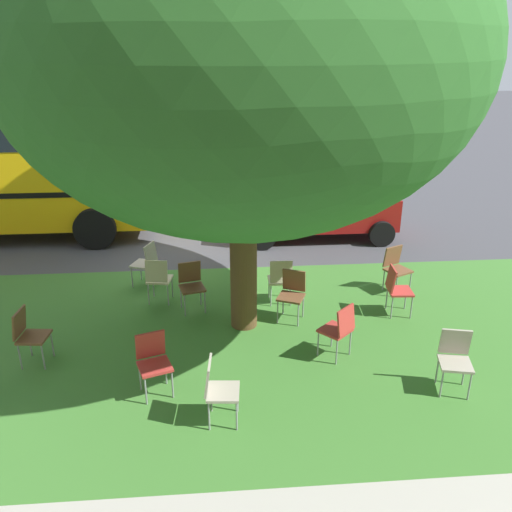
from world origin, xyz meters
TOP-DOWN VIEW (x-y plane):
  - ground at (0.00, 0.00)m, footprint 80.00×80.00m
  - grass_verge at (0.00, 3.20)m, footprint 48.00×6.00m
  - street_tree at (-1.39, 2.62)m, footprint 6.79×6.79m
  - chair_0 at (-2.75, 3.73)m, footprint 0.59×0.59m
  - chair_1 at (-4.35, 1.51)m, footprint 0.55×0.56m
  - chair_2 at (0.11, 1.69)m, footprint 0.48×0.48m
  - chair_3 at (-0.06, 4.35)m, footprint 0.53×0.53m
  - chair_4 at (-0.91, 5.04)m, footprint 0.45×0.45m
  - chair_5 at (-4.14, 4.62)m, footprint 0.50×0.50m
  - chair_6 at (-4.05, 2.44)m, footprint 0.45×0.44m
  - chair_7 at (0.41, 0.90)m, footprint 0.54×0.54m
  - chair_8 at (-2.09, 1.89)m, footprint 0.42×0.43m
  - chair_9 at (1.84, 3.51)m, footprint 0.46×0.46m
  - chair_10 at (-0.49, 1.96)m, footprint 0.51×0.51m
  - chair_11 at (-2.22, 2.46)m, footprint 0.54×0.55m
  - parked_car at (-3.45, -1.70)m, footprint 3.70×1.92m

SIDE VIEW (x-z plane):
  - ground at x=0.00m, z-range 0.00..0.00m
  - grass_verge at x=0.00m, z-range 0.00..0.01m
  - chair_0 at x=-2.75m, z-range 0.08..0.96m
  - chair_1 at x=-4.35m, z-range 0.08..0.96m
  - chair_2 at x=0.11m, z-range 0.08..0.96m
  - chair_3 at x=-0.06m, z-range 0.08..0.96m
  - chair_4 at x=-0.91m, z-range 0.08..0.96m
  - chair_5 at x=-4.14m, z-range 0.08..0.96m
  - chair_6 at x=-4.05m, z-range 0.08..0.96m
  - chair_7 at x=0.41m, z-range 0.08..0.96m
  - chair_8 at x=-2.09m, z-range 0.08..0.96m
  - chair_9 at x=1.84m, z-range 0.08..0.96m
  - chair_10 at x=-0.49m, z-range 0.08..0.96m
  - chair_11 at x=-2.22m, z-range 0.08..0.96m
  - parked_car at x=-3.45m, z-range 0.01..1.66m
  - street_tree at x=-1.39m, z-range 0.89..7.69m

